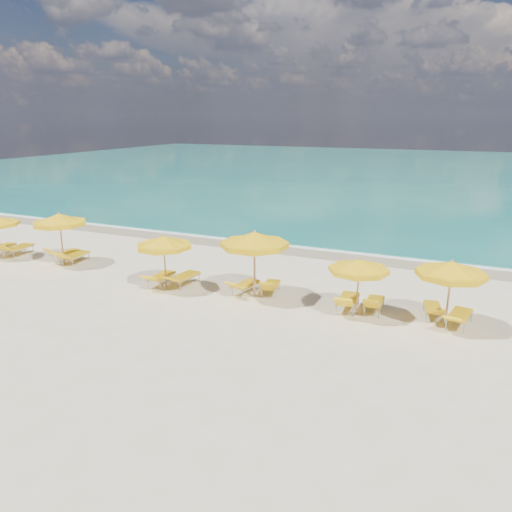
% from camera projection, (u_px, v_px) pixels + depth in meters
% --- Properties ---
extents(ground_plane, '(120.00, 120.00, 0.00)m').
position_uv_depth(ground_plane, '(240.00, 296.00, 19.12)').
color(ground_plane, beige).
extents(ocean, '(120.00, 80.00, 0.30)m').
position_uv_depth(ocean, '(411.00, 172.00, 61.25)').
color(ocean, '#12655A').
rests_on(ocean, ground).
extents(wet_sand_band, '(120.00, 2.60, 0.01)m').
position_uv_depth(wet_sand_band, '(303.00, 250.00, 25.61)').
color(wet_sand_band, tan).
rests_on(wet_sand_band, ground).
extents(foam_line, '(120.00, 1.20, 0.03)m').
position_uv_depth(foam_line, '(308.00, 246.00, 26.31)').
color(foam_line, white).
rests_on(foam_line, ground).
extents(whitecap_near, '(14.00, 0.36, 0.05)m').
position_uv_depth(whitecap_near, '(268.00, 210.00, 36.40)').
color(whitecap_near, white).
rests_on(whitecap_near, ground).
extents(whitecap_far, '(18.00, 0.30, 0.05)m').
position_uv_depth(whitecap_far, '(478.00, 208.00, 37.03)').
color(whitecap_far, white).
rests_on(whitecap_far, ground).
extents(umbrella_2, '(3.13, 3.13, 2.43)m').
position_uv_depth(umbrella_2, '(59.00, 220.00, 22.72)').
color(umbrella_2, tan).
rests_on(umbrella_2, ground).
extents(umbrella_3, '(2.70, 2.70, 2.22)m').
position_uv_depth(umbrella_3, '(164.00, 242.00, 19.43)').
color(umbrella_3, tan).
rests_on(umbrella_3, ground).
extents(umbrella_4, '(3.36, 3.36, 2.61)m').
position_uv_depth(umbrella_4, '(254.00, 240.00, 18.42)').
color(umbrella_4, tan).
rests_on(umbrella_4, ground).
extents(umbrella_5, '(2.31, 2.31, 2.08)m').
position_uv_depth(umbrella_5, '(359.00, 266.00, 16.79)').
color(umbrella_5, tan).
rests_on(umbrella_5, ground).
extents(umbrella_6, '(2.29, 2.29, 2.27)m').
position_uv_depth(umbrella_6, '(451.00, 270.00, 15.85)').
color(umbrella_6, tan).
rests_on(umbrella_6, ground).
extents(lounger_1_left, '(0.87, 1.87, 0.89)m').
position_uv_depth(lounger_1_left, '(1.00, 250.00, 24.74)').
color(lounger_1_left, '#A5A8AD').
rests_on(lounger_1_left, ground).
extents(lounger_1_right, '(0.83, 2.00, 0.84)m').
position_uv_depth(lounger_1_right, '(18.00, 251.00, 24.54)').
color(lounger_1_right, '#A5A8AD').
rests_on(lounger_1_right, ground).
extents(lounger_2_left, '(0.81, 1.77, 0.78)m').
position_uv_depth(lounger_2_left, '(66.00, 256.00, 23.81)').
color(lounger_2_left, '#A5A8AD').
rests_on(lounger_2_left, ground).
extents(lounger_2_right, '(0.82, 1.94, 0.79)m').
position_uv_depth(lounger_2_right, '(75.00, 258.00, 23.27)').
color(lounger_2_right, '#A5A8AD').
rests_on(lounger_2_right, ground).
extents(lounger_3_left, '(0.73, 1.87, 0.73)m').
position_uv_depth(lounger_3_left, '(161.00, 280.00, 20.28)').
color(lounger_3_left, '#A5A8AD').
rests_on(lounger_3_left, ground).
extents(lounger_3_right, '(0.81, 2.00, 0.74)m').
position_uv_depth(lounger_3_right, '(183.00, 280.00, 20.19)').
color(lounger_3_right, '#A5A8AD').
rests_on(lounger_3_right, ground).
extents(lounger_4_left, '(0.81, 1.72, 0.72)m').
position_uv_depth(lounger_4_left, '(245.00, 288.00, 19.38)').
color(lounger_4_left, '#A5A8AD').
rests_on(lounger_4_left, ground).
extents(lounger_4_right, '(0.85, 1.69, 0.79)m').
position_uv_depth(lounger_4_right, '(271.00, 289.00, 19.26)').
color(lounger_4_right, '#A5A8AD').
rests_on(lounger_4_right, ground).
extents(lounger_5_left, '(0.76, 1.93, 0.85)m').
position_uv_depth(lounger_5_left, '(348.00, 304.00, 17.66)').
color(lounger_5_left, '#A5A8AD').
rests_on(lounger_5_left, ground).
extents(lounger_5_right, '(0.64, 1.69, 0.79)m').
position_uv_depth(lounger_5_right, '(374.00, 306.00, 17.54)').
color(lounger_5_right, '#A5A8AD').
rests_on(lounger_5_right, ground).
extents(lounger_6_left, '(0.86, 1.71, 0.69)m').
position_uv_depth(lounger_6_left, '(432.00, 312.00, 17.04)').
color(lounger_6_left, '#A5A8AD').
rests_on(lounger_6_left, ground).
extents(lounger_6_right, '(0.90, 1.94, 0.71)m').
position_uv_depth(lounger_6_right, '(459.00, 320.00, 16.32)').
color(lounger_6_right, '#A5A8AD').
rests_on(lounger_6_right, ground).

